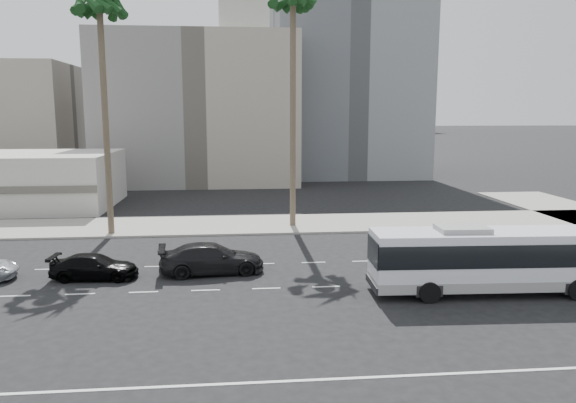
{
  "coord_description": "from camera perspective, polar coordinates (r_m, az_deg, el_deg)",
  "views": [
    {
      "loc": [
        -7.35,
        -25.84,
        8.61
      ],
      "look_at": [
        -4.55,
        4.0,
        3.73
      ],
      "focal_mm": 33.77,
      "sensor_mm": 36.0,
      "label": 1
    }
  ],
  "objects": [
    {
      "name": "highrise_far",
      "position": [
        296.9,
        10.03,
        13.25
      ],
      "size": [
        22.0,
        22.0,
        60.0
      ],
      "primitive_type": "cube",
      "color": "slate",
      "rests_on": "ground"
    },
    {
      "name": "car_b",
      "position": [
        30.4,
        -19.71,
        -6.48
      ],
      "size": [
        2.11,
        4.61,
        1.31
      ],
      "primitive_type": "imported",
      "rotation": [
        0.0,
        0.0,
        1.51
      ],
      "color": "black",
      "rests_on": "ground"
    },
    {
      "name": "midrise_beige_far",
      "position": [
        81.81,
        -27.61,
        7.44
      ],
      "size": [
        18.0,
        16.0,
        15.0
      ],
      "primitive_type": "cube",
      "color": "gray",
      "rests_on": "ground"
    },
    {
      "name": "palm_near",
      "position": [
        41.4,
        0.53,
        20.09
      ],
      "size": [
        5.38,
        5.38,
        18.1
      ],
      "rotation": [
        0.0,
        0.0,
        -0.2
      ],
      "color": "brown",
      "rests_on": "ground"
    },
    {
      "name": "midrise_gray_center",
      "position": [
        79.46,
        5.92,
        12.38
      ],
      "size": [
        20.0,
        20.0,
        26.0
      ],
      "primitive_type": "cube",
      "color": "slate",
      "rests_on": "ground"
    },
    {
      "name": "ground",
      "position": [
        28.22,
        10.12,
        -8.67
      ],
      "size": [
        700.0,
        700.0,
        0.0
      ],
      "primitive_type": "plane",
      "color": "black",
      "rests_on": "ground"
    },
    {
      "name": "highrise_right",
      "position": [
        262.47,
        6.39,
        14.97
      ],
      "size": [
        26.0,
        26.0,
        70.0
      ],
      "primitive_type": "cube",
      "color": "slate",
      "rests_on": "ground"
    },
    {
      "name": "civic_tower",
      "position": [
        277.55,
        -4.38,
        15.48
      ],
      "size": [
        42.0,
        42.0,
        129.0
      ],
      "color": "beige",
      "rests_on": "ground"
    },
    {
      "name": "car_a",
      "position": [
        29.89,
        -8.05,
        -5.95
      ],
      "size": [
        2.85,
        5.85,
        1.64
      ],
      "primitive_type": "imported",
      "rotation": [
        0.0,
        0.0,
        1.67
      ],
      "color": "black",
      "rests_on": "ground"
    },
    {
      "name": "palm_mid",
      "position": [
        40.5,
        -19.22,
        18.43
      ],
      "size": [
        5.55,
        5.55,
        17.13
      ],
      "rotation": [
        0.0,
        0.0,
        -0.39
      ],
      "color": "brown",
      "rests_on": "ground"
    },
    {
      "name": "midrise_beige_west",
      "position": [
        71.0,
        -9.24,
        9.45
      ],
      "size": [
        24.0,
        18.0,
        18.0
      ],
      "primitive_type": "cube",
      "color": "gray",
      "rests_on": "ground"
    },
    {
      "name": "city_bus",
      "position": [
        27.95,
        20.61,
        -5.58
      ],
      "size": [
        11.63,
        3.03,
        3.31
      ],
      "rotation": [
        0.0,
        0.0,
        -0.04
      ],
      "color": "silver",
      "rests_on": "ground"
    },
    {
      "name": "sidewalk_north",
      "position": [
        42.85,
        4.63,
        -2.27
      ],
      "size": [
        120.0,
        7.0,
        0.15
      ],
      "primitive_type": "cube",
      "color": "gray",
      "rests_on": "ground"
    }
  ]
}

